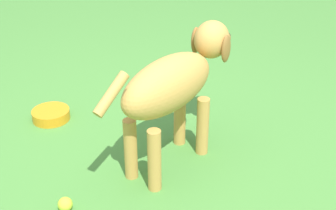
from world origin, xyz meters
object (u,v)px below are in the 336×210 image
object	(u,v)px
tennis_ball_2	(65,204)
water_bowl	(51,115)
tennis_ball_3	(189,73)
dog	(176,83)

from	to	relation	value
tennis_ball_2	water_bowl	size ratio (longest dim) A/B	0.30
tennis_ball_2	tennis_ball_3	distance (m)	1.49
dog	water_bowl	size ratio (longest dim) A/B	4.43
tennis_ball_2	tennis_ball_3	world-z (taller)	same
tennis_ball_3	water_bowl	world-z (taller)	tennis_ball_3
dog	tennis_ball_2	world-z (taller)	dog
tennis_ball_2	water_bowl	distance (m)	0.83
tennis_ball_2	tennis_ball_3	xyz separation A→B (m)	(-1.48, -0.22, 0.00)
water_bowl	dog	bearing A→B (deg)	93.02
dog	water_bowl	xyz separation A→B (m)	(0.04, -0.83, -0.41)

